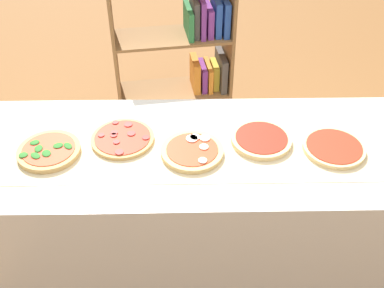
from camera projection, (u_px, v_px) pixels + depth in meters
The scene contains 9 objects.
ground_plane at pixel (192, 275), 2.45m from camera, with size 12.00×12.00×0.00m, color brown.
counter at pixel (192, 220), 2.17m from camera, with size 2.16×0.70×0.88m, color beige.
parchment_paper at pixel (192, 148), 1.89m from camera, with size 2.03×0.43×0.00m, color beige.
pizza_spinach_0 at pixel (49, 151), 1.85m from camera, with size 0.25×0.25×0.03m.
pizza_pepperoni_1 at pixel (123, 139), 1.91m from camera, with size 0.26×0.26×0.02m.
pizza_mozzarella_2 at pixel (192, 151), 1.85m from camera, with size 0.25×0.25×0.03m.
pizza_plain_3 at pixel (261, 139), 1.91m from camera, with size 0.25×0.25×0.02m.
pizza_plain_4 at pixel (334, 148), 1.87m from camera, with size 0.25×0.25×0.02m.
bookshelf at pixel (189, 36), 2.86m from camera, with size 0.77×0.39×1.58m.
Camera 1 is at (-0.03, -1.44, 2.10)m, focal length 43.32 mm.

